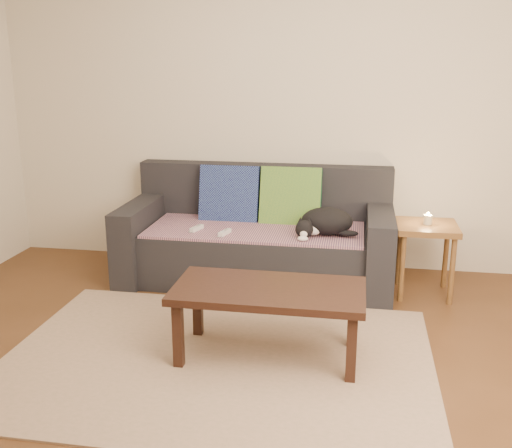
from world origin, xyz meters
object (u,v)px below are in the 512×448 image
(sofa, at_px, (258,241))
(side_table, at_px, (426,237))
(wii_remote_b, at_px, (225,233))
(coffee_table, at_px, (269,296))
(wii_remote_a, at_px, (197,228))
(cat, at_px, (325,222))

(sofa, relative_size, side_table, 3.87)
(wii_remote_b, height_order, coffee_table, wii_remote_b)
(wii_remote_b, height_order, side_table, side_table)
(coffee_table, bearing_deg, wii_remote_a, 123.69)
(sofa, xyz_separation_m, coffee_table, (0.29, -1.32, 0.08))
(wii_remote_a, xyz_separation_m, side_table, (1.72, 0.09, -0.01))
(sofa, relative_size, coffee_table, 1.91)
(sofa, bearing_deg, wii_remote_b, -122.69)
(sofa, xyz_separation_m, wii_remote_b, (-0.20, -0.31, 0.15))
(wii_remote_b, relative_size, side_table, 0.28)
(wii_remote_a, bearing_deg, wii_remote_b, -91.41)
(side_table, xyz_separation_m, coffee_table, (-0.99, -1.19, -0.06))
(wii_remote_a, relative_size, wii_remote_b, 1.00)
(coffee_table, bearing_deg, cat, 77.66)
(cat, xyz_separation_m, wii_remote_b, (-0.74, -0.13, -0.08))
(wii_remote_a, xyz_separation_m, coffee_table, (0.73, -1.09, -0.07))
(coffee_table, bearing_deg, side_table, 50.07)
(wii_remote_a, bearing_deg, cat, -70.40)
(sofa, xyz_separation_m, side_table, (1.28, -0.14, 0.14))
(sofa, distance_m, wii_remote_a, 0.52)
(cat, distance_m, wii_remote_a, 0.98)
(wii_remote_b, distance_m, coffee_table, 1.13)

